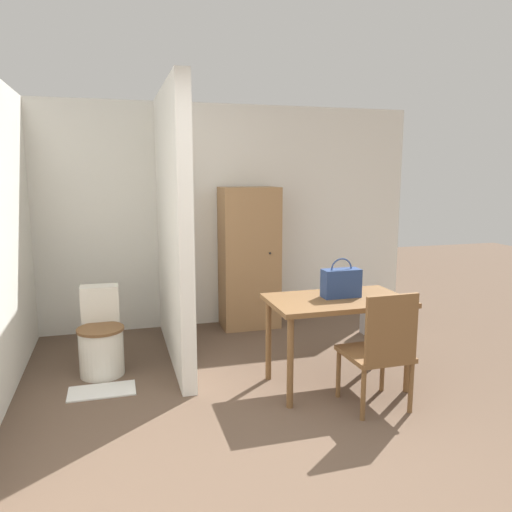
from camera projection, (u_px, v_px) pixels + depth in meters
ground_plane at (337, 505)px, 2.67m from camera, size 16.00×16.00×0.00m
wall_back at (211, 216)px, 5.73m from camera, size 4.82×0.12×2.50m
partition_wall at (172, 227)px, 4.63m from camera, size 0.12×1.87×2.50m
dining_table at (337, 309)px, 4.05m from camera, size 1.12×0.66×0.75m
wooden_chair at (381, 348)px, 3.66m from camera, size 0.46×0.46×0.91m
toilet at (101, 339)px, 4.39m from camera, size 0.40×0.55×0.74m
handbag at (341, 283)px, 4.06m from camera, size 0.31×0.13×0.32m
wooden_cabinet at (249, 258)px, 5.63m from camera, size 0.64×0.44×1.59m
bath_mat at (102, 391)px, 4.03m from camera, size 0.53×0.29×0.01m
space_heater at (376, 313)px, 5.45m from camera, size 0.31×0.16×0.47m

